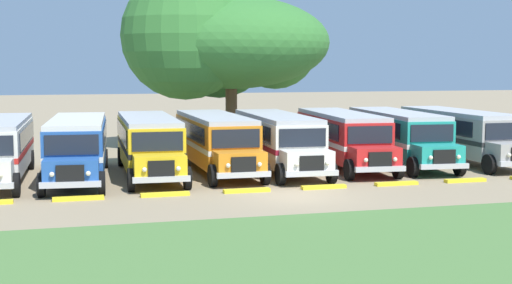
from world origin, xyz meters
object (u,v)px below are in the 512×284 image
parked_bus_slot_2 (149,142)px  parked_bus_slot_3 (216,140)px  broad_shade_tree (222,42)px  parked_bus_slot_4 (278,139)px  parked_bus_slot_6 (398,135)px  parked_bus_slot_5 (343,136)px  parked_bus_slot_1 (77,145)px  parked_bus_slot_7 (459,133)px

parked_bus_slot_2 → parked_bus_slot_3: (3.43, 0.33, 0.00)m
parked_bus_slot_3 → broad_shade_tree: (2.96, 11.62, 5.29)m
broad_shade_tree → parked_bus_slot_2: bearing=-118.2°
parked_bus_slot_4 → parked_bus_slot_6: size_ratio=0.99×
parked_bus_slot_2 → parked_bus_slot_6: 13.59m
parked_bus_slot_5 → broad_shade_tree: bearing=-156.6°
broad_shade_tree → parked_bus_slot_1: bearing=-128.4°
parked_bus_slot_1 → parked_bus_slot_7: (20.71, 0.77, 0.00)m
parked_bus_slot_2 → parked_bus_slot_7: (17.30, 0.37, 0.00)m
parked_bus_slot_5 → broad_shade_tree: 13.33m
parked_bus_slot_4 → parked_bus_slot_6: 7.01m
parked_bus_slot_3 → parked_bus_slot_4: same height
parked_bus_slot_2 → parked_bus_slot_5: same height
parked_bus_slot_4 → broad_shade_tree: bearing=-177.0°
parked_bus_slot_2 → parked_bus_slot_4: size_ratio=1.00×
parked_bus_slot_6 → broad_shade_tree: broad_shade_tree is taller
parked_bus_slot_5 → parked_bus_slot_7: bearing=94.8°
parked_bus_slot_2 → parked_bus_slot_5: size_ratio=0.99×
parked_bus_slot_5 → parked_bus_slot_2: bearing=-83.3°
parked_bus_slot_2 → broad_shade_tree: bearing=153.8°
parked_bus_slot_1 → parked_bus_slot_6: bearing=97.4°
parked_bus_slot_6 → parked_bus_slot_7: size_ratio=1.01×
parked_bus_slot_5 → broad_shade_tree: size_ratio=0.79×
parked_bus_slot_6 → parked_bus_slot_3: bearing=-85.1°
parked_bus_slot_3 → broad_shade_tree: 13.11m
parked_bus_slot_3 → parked_bus_slot_5: same height
broad_shade_tree → parked_bus_slot_5: bearing=-71.3°
parked_bus_slot_1 → parked_bus_slot_2: same height
parked_bus_slot_1 → parked_bus_slot_3: 6.88m
parked_bus_slot_3 → parked_bus_slot_7: bearing=90.4°
parked_bus_slot_4 → parked_bus_slot_5: size_ratio=0.99×
parked_bus_slot_5 → parked_bus_slot_7: (6.98, 0.01, 0.00)m
broad_shade_tree → parked_bus_slot_4: bearing=-89.1°
parked_bus_slot_3 → parked_bus_slot_6: (10.15, 0.07, 0.00)m
parked_bus_slot_5 → parked_bus_slot_4: bearing=-78.3°
parked_bus_slot_6 → broad_shade_tree: bearing=-143.6°
parked_bus_slot_3 → broad_shade_tree: broad_shade_tree is taller
parked_bus_slot_3 → parked_bus_slot_7: (13.87, 0.04, 0.00)m
parked_bus_slot_2 → parked_bus_slot_7: bearing=93.2°
parked_bus_slot_3 → parked_bus_slot_4: bearing=82.6°
parked_bus_slot_3 → parked_bus_slot_5: 6.88m
parked_bus_slot_7 → parked_bus_slot_5: bearing=-89.4°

